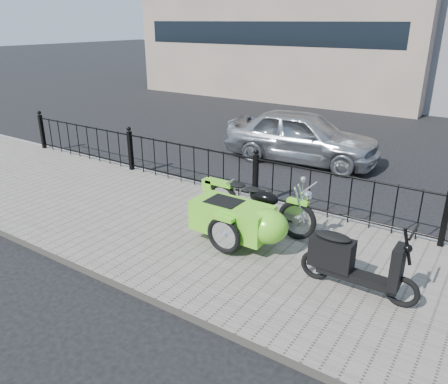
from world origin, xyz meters
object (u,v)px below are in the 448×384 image
Objects in this scene: scooter at (350,262)px; spare_tire at (243,223)px; motorcycle_sidecar at (246,217)px; sedan_car at (302,136)px.

spare_tire is (-1.96, 0.46, -0.14)m from scooter.
scooter reaches higher than motorcycle_sidecar.
spare_tire is at bearing 166.70° from scooter.
sedan_car is (-1.18, 4.89, 0.28)m from spare_tire.
motorcycle_sidecar is 1.41× the size of scooter.
motorcycle_sidecar is at bearing 169.28° from scooter.
sedan_car is at bearing 103.59° from spare_tire.
scooter is 6.20m from sedan_car.
motorcycle_sidecar is 0.56× the size of sedan_car.
spare_tire is 5.04m from sedan_car.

